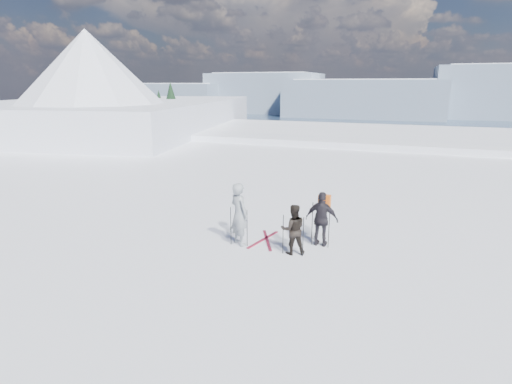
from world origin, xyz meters
TOP-DOWN VIEW (x-y plane):
  - lake_basin at (0.00, 30.00)m, footprint 820.00×820.00m
  - far_mountain_range at (29.60, 454.78)m, footprint 770.00×110.00m
  - near_ridge at (-26.56, 29.34)m, footprint 31.37×35.68m
  - skier_grey at (-2.22, 2.39)m, footprint 0.85×0.78m
  - skier_dark at (-0.48, 2.28)m, footprint 0.89×0.81m
  - skier_pack at (0.18, 3.14)m, footprint 1.01×0.46m
  - backpack at (0.19, 3.39)m, footprint 0.37×0.22m
  - ski_poles at (-0.80, 2.54)m, footprint 2.89×0.94m
  - skis_loose at (-1.56, 2.94)m, footprint 0.80×1.67m

SIDE VIEW (x-z plane):
  - far_mountain_range at x=29.60m, z-range -33.69..19.31m
  - lake_basin at x=0.00m, z-range -42.31..29.31m
  - near_ridge at x=-26.56m, z-range -16.29..9.33m
  - skis_loose at x=-1.56m, z-range 0.00..0.03m
  - ski_poles at x=-0.80m, z-range -0.07..1.30m
  - skier_dark at x=-0.48m, z-range 0.00..1.49m
  - skier_pack at x=0.18m, z-range 0.00..1.70m
  - skier_grey at x=-2.22m, z-range 0.00..1.95m
  - backpack at x=0.19m, z-range 1.70..2.18m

